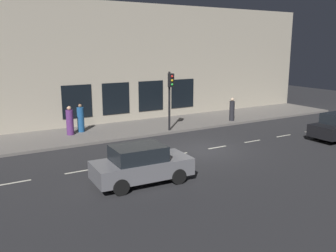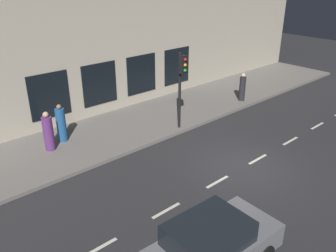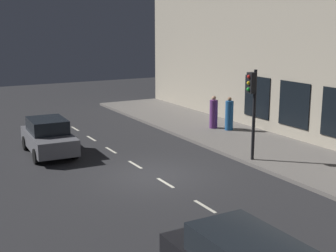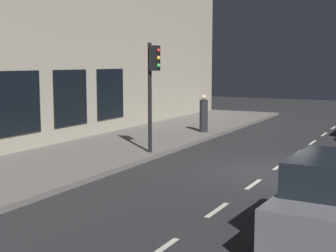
% 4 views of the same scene
% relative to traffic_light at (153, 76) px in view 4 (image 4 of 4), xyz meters
% --- Properties ---
extents(ground_plane, '(60.00, 60.00, 0.00)m').
position_rel_traffic_light_xyz_m(ground_plane, '(-4.28, 0.54, -2.76)').
color(ground_plane, '#28282B').
extents(sidewalk, '(4.50, 32.00, 0.15)m').
position_rel_traffic_light_xyz_m(sidewalk, '(1.97, 0.54, -2.69)').
color(sidewalk, slate).
rests_on(sidewalk, ground).
extents(building_facade, '(0.65, 32.00, 8.40)m').
position_rel_traffic_light_xyz_m(building_facade, '(4.52, 0.54, 1.43)').
color(building_facade, '#B2A893').
rests_on(building_facade, ground).
extents(lane_centre_line, '(0.12, 27.20, 0.01)m').
position_rel_traffic_light_xyz_m(lane_centre_line, '(-4.28, -0.46, -2.76)').
color(lane_centre_line, beige).
rests_on(lane_centre_line, ground).
extents(traffic_light, '(0.48, 0.32, 3.75)m').
position_rel_traffic_light_xyz_m(traffic_light, '(0.00, 0.00, 0.00)').
color(traffic_light, black).
rests_on(traffic_light, sidewalk).
extents(pedestrian_0, '(0.50, 0.50, 1.67)m').
position_rel_traffic_light_xyz_m(pedestrian_0, '(0.48, -5.50, -1.84)').
color(pedestrian_0, '#232328').
rests_on(pedestrian_0, sidewalk).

